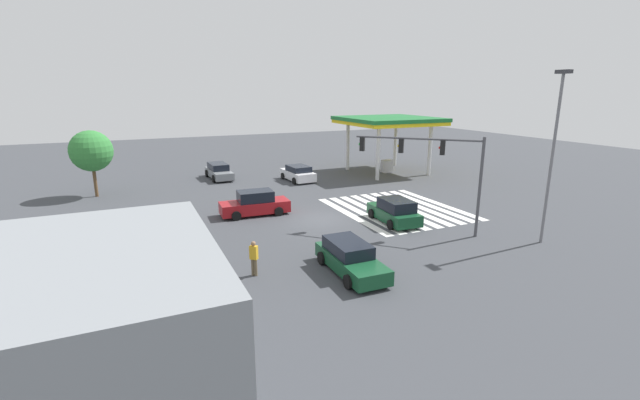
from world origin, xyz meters
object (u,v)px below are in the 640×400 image
car_0 (298,173)px  car_4 (122,249)px  traffic_signal_mast (433,160)px  pedestrian (254,257)px  car_3 (255,204)px  street_light_pole_a (554,145)px  tree_corner_a (91,151)px  car_2 (350,258)px  car_1 (394,211)px  car_5 (219,171)px

car_0 → car_4: (-15.01, 15.48, -0.01)m
traffic_signal_mast → car_0: (17.47, 1.77, -3.74)m
traffic_signal_mast → pedestrian: 12.28m
car_3 → pedestrian: car_3 is taller
street_light_pole_a → car_3: bearing=47.5°
traffic_signal_mast → car_3: size_ratio=1.23×
street_light_pole_a → traffic_signal_mast: bearing=47.2°
car_0 → tree_corner_a: bearing=83.1°
car_2 → tree_corner_a: (21.79, 11.77, 3.04)m
car_1 → car_4: (0.05, 16.31, -0.06)m
car_0 → car_2: car_0 is taller
car_1 → car_4: 16.31m
traffic_signal_mast → tree_corner_a: (18.47, 19.09, -0.71)m
traffic_signal_mast → pedestrian: bearing=54.0°
car_0 → street_light_pole_a: (-21.72, -6.36, 4.86)m
traffic_signal_mast → car_5: (21.66, 8.46, -3.73)m
car_1 → car_4: bearing=94.2°
car_5 → tree_corner_a: size_ratio=0.91×
car_0 → car_2: bearing=161.4°
car_4 → street_light_pole_a: 23.36m
car_4 → car_1: bearing=4.2°
street_light_pole_a → tree_corner_a: 32.88m
tree_corner_a → car_3: bearing=-135.4°
car_1 → street_light_pole_a: (-6.66, -5.53, 4.82)m
car_4 → pedestrian: size_ratio=2.86×
car_2 → car_5: size_ratio=0.98×
car_5 → tree_corner_a: 11.50m
car_3 → car_4: car_3 is taller
pedestrian → tree_corner_a: (20.30, 7.47, 2.79)m
traffic_signal_mast → car_5: traffic_signal_mast is taller
car_4 → pedestrian: 7.08m
street_light_pole_a → tree_corner_a: bearing=46.2°
car_3 → pedestrian: size_ratio=2.83×
pedestrian → car_4: bearing=96.0°
pedestrian → car_3: bearing=27.1°
car_0 → car_3: size_ratio=0.91×
street_light_pole_a → car_0: bearing=16.3°
car_4 → street_light_pole_a: (-6.71, -21.84, 4.88)m
traffic_signal_mast → tree_corner_a: size_ratio=1.10×
car_0 → car_4: bearing=130.5°
car_3 → car_4: 10.14m
traffic_signal_mast → car_3: traffic_signal_mast is taller
traffic_signal_mast → car_1: size_ratio=1.35×
car_0 → car_1: (-15.06, -0.83, 0.05)m
traffic_signal_mast → car_3: bearing=2.6°
traffic_signal_mast → tree_corner_a: traffic_signal_mast is taller
car_5 → pedestrian: (-23.49, 3.16, 0.23)m
traffic_signal_mast → car_3: (7.99, 8.75, -3.67)m
car_0 → car_2: size_ratio=0.91×
car_1 → pedestrian: 11.50m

